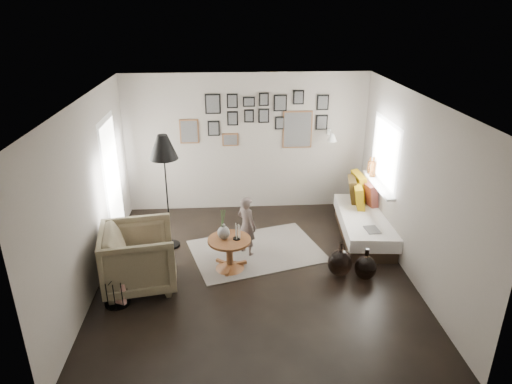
{
  "coord_description": "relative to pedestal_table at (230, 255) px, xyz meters",
  "views": [
    {
      "loc": [
        -0.38,
        -5.81,
        3.74
      ],
      "look_at": [
        0.05,
        0.5,
        1.1
      ],
      "focal_mm": 32.0,
      "sensor_mm": 36.0,
      "label": 1
    }
  ],
  "objects": [
    {
      "name": "candles",
      "position": [
        0.11,
        0.0,
        0.39
      ],
      "size": [
        0.11,
        0.11,
        0.24
      ],
      "color": "black",
      "rests_on": "pedestal_table"
    },
    {
      "name": "wall_left",
      "position": [
        -1.88,
        -0.14,
        1.07
      ],
      "size": [
        0.0,
        4.8,
        4.8
      ],
      "primitive_type": "plane",
      "rotation": [
        1.57,
        0.0,
        1.57
      ],
      "color": "gray",
      "rests_on": "ground"
    },
    {
      "name": "rug",
      "position": [
        0.44,
        0.49,
        -0.23
      ],
      "size": [
        2.32,
        1.91,
        0.01
      ],
      "primitive_type": "cube",
      "rotation": [
        0.0,
        0.0,
        0.28
      ],
      "color": "beige",
      "rests_on": "ground"
    },
    {
      "name": "wall_right",
      "position": [
        2.62,
        -0.14,
        1.07
      ],
      "size": [
        0.0,
        4.8,
        4.8
      ],
      "primitive_type": "plane",
      "rotation": [
        1.57,
        0.0,
        -1.57
      ],
      "color": "gray",
      "rests_on": "ground"
    },
    {
      "name": "magazine_basket",
      "position": [
        -1.52,
        -0.77,
        -0.04
      ],
      "size": [
        0.39,
        0.39,
        0.4
      ],
      "rotation": [
        0.0,
        0.0,
        -0.24
      ],
      "color": "black",
      "rests_on": "ground"
    },
    {
      "name": "wall_back",
      "position": [
        0.37,
        2.26,
        1.07
      ],
      "size": [
        4.5,
        0.0,
        4.5
      ],
      "primitive_type": "plane",
      "rotation": [
        1.57,
        0.0,
        0.0
      ],
      "color": "gray",
      "rests_on": "ground"
    },
    {
      "name": "window_right",
      "position": [
        2.55,
        1.2,
        0.7
      ],
      "size": [
        0.15,
        1.32,
        1.3
      ],
      "color": "white",
      "rests_on": "wall_right"
    },
    {
      "name": "ceiling",
      "position": [
        0.37,
        -0.14,
        2.37
      ],
      "size": [
        4.8,
        4.8,
        0.0
      ],
      "primitive_type": "plane",
      "rotation": [
        3.14,
        0.0,
        0.0
      ],
      "color": "white",
      "rests_on": "wall_back"
    },
    {
      "name": "armchair",
      "position": [
        -1.26,
        -0.34,
        0.22
      ],
      "size": [
        1.14,
        1.12,
        0.91
      ],
      "primitive_type": "imported",
      "rotation": [
        0.0,
        0.0,
        1.73
      ],
      "color": "#6E644A",
      "rests_on": "ground"
    },
    {
      "name": "pedestal_table",
      "position": [
        0.0,
        0.0,
        0.0
      ],
      "size": [
        0.64,
        0.64,
        0.51
      ],
      "rotation": [
        0.0,
        0.0,
        0.07
      ],
      "color": "brown",
      "rests_on": "ground"
    },
    {
      "name": "gallery_wall",
      "position": [
        0.66,
        2.24,
        1.51
      ],
      "size": [
        2.74,
        0.03,
        1.08
      ],
      "color": "brown",
      "rests_on": "wall_back"
    },
    {
      "name": "demijohn_small",
      "position": [
        1.96,
        -0.4,
        -0.05
      ],
      "size": [
        0.32,
        0.32,
        0.49
      ],
      "color": "black",
      "rests_on": "ground"
    },
    {
      "name": "wall_front",
      "position": [
        0.37,
        -2.54,
        1.07
      ],
      "size": [
        4.5,
        0.0,
        4.5
      ],
      "primitive_type": "plane",
      "rotation": [
        -1.57,
        0.0,
        0.0
      ],
      "color": "gray",
      "rests_on": "ground"
    },
    {
      "name": "floor_lamp",
      "position": [
        -0.97,
        0.78,
        1.4
      ],
      "size": [
        0.44,
        0.44,
        1.9
      ],
      "rotation": [
        0.0,
        0.0,
        0.15
      ],
      "color": "black",
      "rests_on": "ground"
    },
    {
      "name": "daybed",
      "position": [
        2.31,
        0.95,
        0.04
      ],
      "size": [
        0.96,
        1.92,
        0.9
      ],
      "rotation": [
        0.0,
        0.0,
        -0.09
      ],
      "color": "black",
      "rests_on": "ground"
    },
    {
      "name": "child",
      "position": [
        0.28,
        0.45,
        0.26
      ],
      "size": [
        0.42,
        0.42,
        0.98
      ],
      "primitive_type": "imported",
      "rotation": [
        0.0,
        0.0,
        2.32
      ],
      "color": "#5E4F4A",
      "rests_on": "ground"
    },
    {
      "name": "demijohn_large",
      "position": [
        1.61,
        -0.28,
        -0.02
      ],
      "size": [
        0.36,
        0.36,
        0.54
      ],
      "color": "black",
      "rests_on": "ground"
    },
    {
      "name": "magazine_on_daybed",
      "position": [
        2.26,
        0.31,
        0.19
      ],
      "size": [
        0.22,
        0.29,
        0.01
      ],
      "primitive_type": "cube",
      "rotation": [
        0.0,
        0.0,
        0.08
      ],
      "color": "black",
      "rests_on": "daybed"
    },
    {
      "name": "door_left",
      "position": [
        -1.86,
        1.06,
        0.82
      ],
      "size": [
        0.0,
        2.14,
        2.14
      ],
      "color": "white",
      "rests_on": "wall_left"
    },
    {
      "name": "armchair_cushion",
      "position": [
        -1.23,
        -0.29,
        0.25
      ],
      "size": [
        0.46,
        0.47,
        0.19
      ],
      "primitive_type": "cube",
      "rotation": [
        -0.21,
        0.0,
        0.13
      ],
      "color": "silver",
      "rests_on": "armchair"
    },
    {
      "name": "ground",
      "position": [
        0.37,
        -0.14,
        -0.23
      ],
      "size": [
        4.8,
        4.8,
        0.0
      ],
      "primitive_type": "plane",
      "color": "black",
      "rests_on": "ground"
    },
    {
      "name": "vase",
      "position": [
        -0.08,
        0.02,
        0.41
      ],
      "size": [
        0.18,
        0.18,
        0.46
      ],
      "color": "black",
      "rests_on": "pedestal_table"
    },
    {
      "name": "wall_sconce",
      "position": [
        1.92,
        1.99,
        1.23
      ],
      "size": [
        0.18,
        0.36,
        0.16
      ],
      "color": "white",
      "rests_on": "wall_back"
    }
  ]
}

